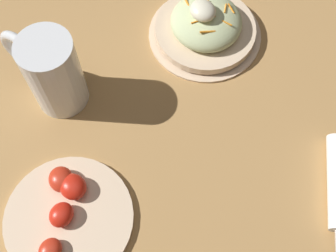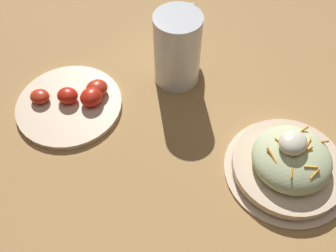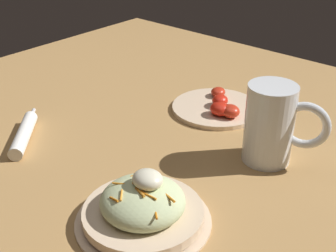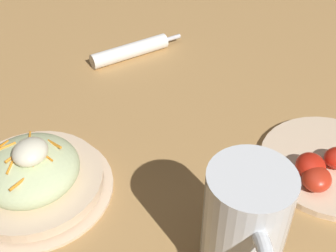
{
  "view_description": "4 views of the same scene",
  "coord_description": "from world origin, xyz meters",
  "px_view_note": "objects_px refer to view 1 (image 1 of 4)",
  "views": [
    {
      "loc": [
        -0.24,
        0.23,
        0.73
      ],
      "look_at": [
        0.01,
        0.05,
        0.08
      ],
      "focal_mm": 48.21,
      "sensor_mm": 36.0,
      "label": 1
    },
    {
      "loc": [
        -0.24,
        -0.21,
        0.59
      ],
      "look_at": [
        0.05,
        0.04,
        0.07
      ],
      "focal_mm": 40.61,
      "sensor_mm": 36.0,
      "label": 2
    },
    {
      "loc": [
        0.56,
        -0.56,
        0.49
      ],
      "look_at": [
        0.05,
        0.02,
        0.07
      ],
      "focal_mm": 49.26,
      "sensor_mm": 36.0,
      "label": 3
    },
    {
      "loc": [
        0.52,
        0.13,
        0.48
      ],
      "look_at": [
        0.04,
        0.01,
        0.06
      ],
      "focal_mm": 48.06,
      "sensor_mm": 36.0,
      "label": 4
    }
  ],
  "objects_px": {
    "beer_mug": "(53,75)",
    "tomato_plate": "(68,214)",
    "salad_plate": "(206,26)",
    "napkin_roll": "(336,183)"
  },
  "relations": [
    {
      "from": "beer_mug",
      "to": "napkin_roll",
      "type": "bearing_deg",
      "value": -147.58
    },
    {
      "from": "salad_plate",
      "to": "beer_mug",
      "type": "height_order",
      "value": "beer_mug"
    },
    {
      "from": "salad_plate",
      "to": "napkin_roll",
      "type": "distance_m",
      "value": 0.37
    },
    {
      "from": "salad_plate",
      "to": "napkin_roll",
      "type": "bearing_deg",
      "value": 176.27
    },
    {
      "from": "beer_mug",
      "to": "tomato_plate",
      "type": "height_order",
      "value": "beer_mug"
    },
    {
      "from": "napkin_roll",
      "to": "tomato_plate",
      "type": "relative_size",
      "value": 0.73
    },
    {
      "from": "salad_plate",
      "to": "tomato_plate",
      "type": "distance_m",
      "value": 0.43
    },
    {
      "from": "beer_mug",
      "to": "tomato_plate",
      "type": "bearing_deg",
      "value": 151.0
    },
    {
      "from": "salad_plate",
      "to": "napkin_roll",
      "type": "xyz_separation_m",
      "value": [
        -0.37,
        0.02,
        -0.01
      ]
    },
    {
      "from": "salad_plate",
      "to": "napkin_roll",
      "type": "height_order",
      "value": "salad_plate"
    }
  ]
}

